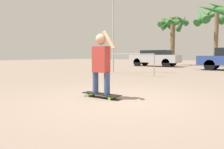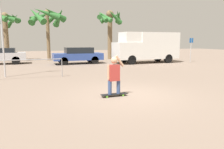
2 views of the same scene
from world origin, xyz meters
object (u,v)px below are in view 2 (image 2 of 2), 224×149
(person_skateboarder, at_px, (114,73))
(palm_tree_near_van, at_px, (110,21))
(palm_tree_center_background, at_px, (47,17))
(street_sign, at_px, (191,47))
(parked_car_blue, at_px, (78,55))
(flagpole, at_px, (2,21))
(camper_van, at_px, (147,46))
(skateboard, at_px, (114,94))
(palm_tree_far_left, at_px, (5,22))

(person_skateboarder, relative_size, palm_tree_near_van, 0.27)
(palm_tree_center_background, distance_m, street_sign, 15.04)
(parked_car_blue, relative_size, flagpole, 0.79)
(camper_van, relative_size, palm_tree_center_background, 1.10)
(palm_tree_near_van, distance_m, palm_tree_center_background, 6.80)
(skateboard, distance_m, street_sign, 15.44)
(palm_tree_far_left, bearing_deg, street_sign, -24.77)
(camper_van, xyz_separation_m, palm_tree_far_left, (-12.55, 6.73, 2.42))
(palm_tree_far_left, distance_m, street_sign, 18.71)
(palm_tree_center_background, bearing_deg, flagpole, -107.24)
(person_skateboarder, relative_size, palm_tree_center_background, 0.26)
(parked_car_blue, height_order, palm_tree_center_background, palm_tree_center_background)
(flagpole, height_order, street_sign, flagpole)
(palm_tree_near_van, xyz_separation_m, flagpole, (-10.06, -9.74, -1.15))
(parked_car_blue, relative_size, street_sign, 1.90)
(parked_car_blue, distance_m, palm_tree_center_background, 6.49)
(person_skateboarder, bearing_deg, flagpole, 123.48)
(skateboard, xyz_separation_m, camper_van, (7.60, 10.79, 1.49))
(parked_car_blue, bearing_deg, palm_tree_center_background, 114.19)
(palm_tree_near_van, distance_m, palm_tree_far_left, 10.90)
(person_skateboarder, relative_size, parked_car_blue, 0.33)
(skateboard, height_order, palm_tree_center_background, palm_tree_center_background)
(camper_van, xyz_separation_m, palm_tree_near_van, (-1.75, 5.31, 2.77))
(skateboard, height_order, person_skateboarder, person_skateboarder)
(flagpole, bearing_deg, camper_van, 20.57)
(parked_car_blue, bearing_deg, street_sign, -13.45)
(person_skateboarder, xyz_separation_m, camper_van, (7.60, 10.79, 0.69))
(palm_tree_far_left, distance_m, flagpole, 11.21)
(palm_tree_far_left, bearing_deg, palm_tree_center_background, -5.79)
(street_sign, bearing_deg, palm_tree_center_background, 150.04)
(skateboard, height_order, palm_tree_near_van, palm_tree_near_van)
(skateboard, relative_size, parked_car_blue, 0.23)
(parked_car_blue, xyz_separation_m, street_sign, (10.60, -2.53, 0.71))
(palm_tree_center_background, bearing_deg, street_sign, -29.96)
(palm_tree_center_background, xyz_separation_m, palm_tree_far_left, (-4.08, 0.41, -0.58))
(skateboard, distance_m, palm_tree_far_left, 18.62)
(parked_car_blue, relative_size, palm_tree_center_background, 0.79)
(camper_van, distance_m, palm_tree_near_van, 6.23)
(skateboard, bearing_deg, palm_tree_far_left, 105.78)
(person_skateboarder, xyz_separation_m, street_sign, (11.89, 9.75, 0.63))
(palm_tree_center_background, bearing_deg, person_skateboarder, -87.09)
(person_skateboarder, height_order, camper_van, camper_van)
(camper_van, distance_m, palm_tree_center_background, 10.98)
(street_sign, bearing_deg, skateboard, -140.65)
(person_skateboarder, relative_size, palm_tree_far_left, 0.29)
(person_skateboarder, xyz_separation_m, parked_car_blue, (1.30, 12.28, -0.09))
(palm_tree_far_left, bearing_deg, skateboard, -74.22)
(palm_tree_near_van, height_order, palm_tree_far_left, palm_tree_near_van)
(camper_van, bearing_deg, skateboard, -125.17)
(person_skateboarder, bearing_deg, street_sign, 39.34)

